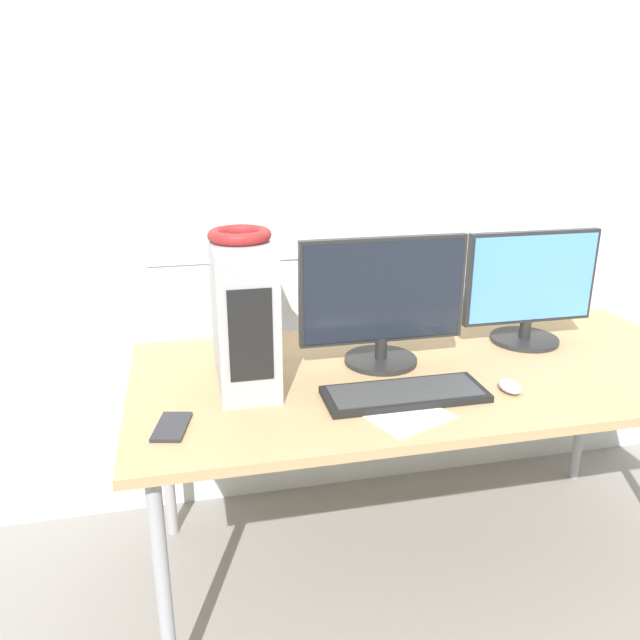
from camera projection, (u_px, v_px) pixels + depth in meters
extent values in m
cube|color=silver|center=(382.00, 160.00, 2.31)|extent=(8.00, 0.06, 2.70)
cube|color=white|center=(231.00, 97.00, 2.10)|extent=(0.65, 0.01, 1.14)
cube|color=white|center=(527.00, 98.00, 2.33)|extent=(0.65, 0.01, 1.14)
cube|color=tan|center=(430.00, 373.00, 1.99)|extent=(1.87, 0.87, 0.03)
cylinder|color=#99999E|center=(163.00, 589.00, 1.61)|extent=(0.04, 0.04, 0.72)
cylinder|color=#99999E|center=(166.00, 449.00, 2.27)|extent=(0.04, 0.04, 0.72)
cylinder|color=#99999E|center=(584.00, 403.00, 2.62)|extent=(0.04, 0.04, 0.72)
cube|color=#9E9EA3|center=(243.00, 313.00, 1.84)|extent=(0.17, 0.39, 0.43)
cube|color=black|center=(251.00, 336.00, 1.66)|extent=(0.12, 0.00, 0.26)
torus|color=maroon|center=(240.00, 235.00, 1.77)|extent=(0.18, 0.18, 0.04)
cylinder|color=black|center=(381.00, 360.00, 2.04)|extent=(0.24, 0.24, 0.02)
cylinder|color=black|center=(381.00, 347.00, 2.02)|extent=(0.04, 0.04, 0.07)
cube|color=black|center=(383.00, 290.00, 1.96)|extent=(0.54, 0.03, 0.34)
cube|color=black|center=(385.00, 292.00, 1.95)|extent=(0.51, 0.00, 0.32)
cylinder|color=black|center=(524.00, 339.00, 2.22)|extent=(0.24, 0.24, 0.02)
cylinder|color=black|center=(525.00, 328.00, 2.21)|extent=(0.04, 0.04, 0.07)
cube|color=black|center=(531.00, 277.00, 2.15)|extent=(0.48, 0.03, 0.32)
cube|color=#4C8CD8|center=(534.00, 278.00, 2.13)|extent=(0.45, 0.00, 0.30)
cube|color=black|center=(405.00, 394.00, 1.79)|extent=(0.47, 0.18, 0.02)
cube|color=#383838|center=(405.00, 391.00, 1.79)|extent=(0.43, 0.15, 0.00)
ellipsoid|color=#B2B2B7|center=(510.00, 387.00, 1.83)|extent=(0.06, 0.09, 0.03)
cube|color=#232328|center=(172.00, 427.00, 1.62)|extent=(0.11, 0.16, 0.01)
cube|color=white|center=(393.00, 407.00, 1.73)|extent=(0.31, 0.35, 0.00)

